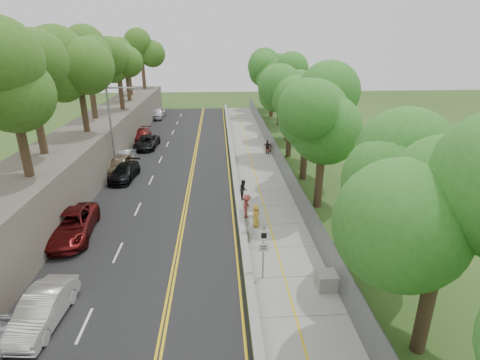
% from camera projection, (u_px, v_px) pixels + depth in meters
% --- Properties ---
extents(ground, '(140.00, 140.00, 0.00)m').
position_uv_depth(ground, '(240.00, 249.00, 22.47)').
color(ground, '#33511E').
rests_on(ground, ground).
extents(road, '(11.20, 66.00, 0.04)m').
position_uv_depth(road, '(175.00, 169.00, 36.15)').
color(road, black).
rests_on(road, ground).
extents(sidewalk, '(4.20, 66.00, 0.05)m').
position_uv_depth(sidewalk, '(257.00, 167.00, 36.59)').
color(sidewalk, gray).
rests_on(sidewalk, ground).
extents(jersey_barrier, '(0.42, 66.00, 0.60)m').
position_uv_depth(jersey_barrier, '(233.00, 165.00, 36.36)').
color(jersey_barrier, '#98ED17').
rests_on(jersey_barrier, ground).
extents(rock_embankment, '(5.00, 66.00, 4.00)m').
position_uv_depth(rock_embankment, '(86.00, 151.00, 35.00)').
color(rock_embankment, '#595147').
rests_on(rock_embankment, ground).
extents(chainlink_fence, '(0.04, 66.00, 2.00)m').
position_uv_depth(chainlink_fence, '(278.00, 157.00, 36.36)').
color(chainlink_fence, slate).
rests_on(chainlink_fence, ground).
extents(trees_embankment, '(6.40, 66.00, 13.00)m').
position_uv_depth(trees_embankment, '(78.00, 55.00, 32.00)').
color(trees_embankment, '#407521').
rests_on(trees_embankment, rock_embankment).
extents(trees_fenceside, '(7.00, 66.00, 14.00)m').
position_uv_depth(trees_fenceside, '(306.00, 95.00, 34.35)').
color(trees_fenceside, '#3B882B').
rests_on(trees_fenceside, ground).
extents(streetlight, '(2.52, 0.22, 8.00)m').
position_uv_depth(streetlight, '(113.00, 125.00, 33.29)').
color(streetlight, gray).
rests_on(streetlight, ground).
extents(signpost, '(0.62, 0.09, 3.10)m').
position_uv_depth(signpost, '(264.00, 246.00, 19.01)').
color(signpost, gray).
rests_on(signpost, sidewalk).
extents(construction_barrel, '(0.61, 0.61, 1.00)m').
position_uv_depth(construction_barrel, '(268.00, 147.00, 41.33)').
color(construction_barrel, '#CA3F1B').
rests_on(construction_barrel, sidewalk).
extents(concrete_block, '(1.30, 0.98, 0.86)m').
position_uv_depth(concrete_block, '(329.00, 280.00, 18.80)').
color(concrete_block, gray).
rests_on(concrete_block, sidewalk).
extents(car_1, '(1.85, 4.51, 1.45)m').
position_uv_depth(car_1, '(42.00, 309.00, 16.36)').
color(car_1, white).
rests_on(car_1, road).
extents(car_2, '(3.30, 6.13, 1.64)m').
position_uv_depth(car_2, '(70.00, 225.00, 23.55)').
color(car_2, '#5F1111').
rests_on(car_2, road).
extents(car_3, '(2.32, 4.81, 1.35)m').
position_uv_depth(car_3, '(124.00, 172.00, 33.26)').
color(car_3, black).
rests_on(car_3, road).
extents(car_4, '(2.11, 4.76, 1.59)m').
position_uv_depth(car_4, '(120.00, 164.00, 34.91)').
color(car_4, tan).
rests_on(car_4, road).
extents(car_5, '(1.88, 4.46, 1.43)m').
position_uv_depth(car_5, '(123.00, 158.00, 36.92)').
color(car_5, '#ABACB2').
rests_on(car_5, road).
extents(car_6, '(2.54, 5.06, 1.38)m').
position_uv_depth(car_6, '(147.00, 142.00, 42.75)').
color(car_6, black).
rests_on(car_6, road).
extents(car_7, '(1.99, 4.66, 1.34)m').
position_uv_depth(car_7, '(141.00, 135.00, 45.98)').
color(car_7, maroon).
rests_on(car_7, road).
extents(car_8, '(2.11, 4.98, 1.68)m').
position_uv_depth(car_8, '(157.00, 113.00, 58.49)').
color(car_8, silver).
rests_on(car_8, road).
extents(painter_0, '(0.62, 0.84, 1.56)m').
position_uv_depth(painter_0, '(256.00, 216.00, 24.85)').
color(painter_0, gold).
rests_on(painter_0, sidewalk).
extents(painter_1, '(0.50, 0.73, 1.91)m').
position_uv_depth(painter_1, '(251.00, 226.00, 23.08)').
color(painter_1, silver).
rests_on(painter_1, sidewalk).
extents(painter_2, '(0.59, 0.75, 1.54)m').
position_uv_depth(painter_2, '(244.00, 189.00, 29.21)').
color(painter_2, black).
rests_on(painter_2, sidewalk).
extents(painter_3, '(0.99, 1.27, 1.72)m').
position_uv_depth(painter_3, '(247.00, 206.00, 26.05)').
color(painter_3, '#933933').
rests_on(painter_3, sidewalk).
extents(person_far, '(0.98, 0.65, 1.55)m').
position_uv_depth(person_far, '(267.00, 147.00, 40.39)').
color(person_far, black).
rests_on(person_far, sidewalk).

